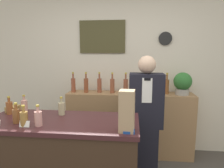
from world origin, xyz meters
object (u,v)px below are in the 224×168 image
(potted_plant, at_px, (183,83))
(paper_bag, at_px, (127,111))
(shopkeeper, at_px, (145,121))
(tape_dispenser, at_px, (130,130))

(potted_plant, distance_m, paper_bag, 1.64)
(shopkeeper, height_order, paper_bag, shopkeeper)
(paper_bag, bearing_deg, tape_dispenser, -53.28)
(potted_plant, height_order, paper_bag, potted_plant)
(shopkeeper, xyz_separation_m, potted_plant, (0.57, 0.65, 0.38))
(paper_bag, relative_size, tape_dispenser, 3.76)
(tape_dispenser, bearing_deg, potted_plant, 63.21)
(potted_plant, bearing_deg, shopkeeper, -131.01)
(shopkeeper, height_order, tape_dispenser, shopkeeper)
(potted_plant, relative_size, paper_bag, 0.98)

